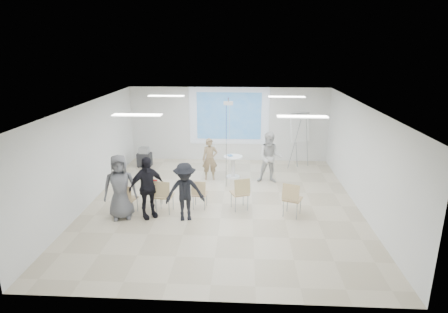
# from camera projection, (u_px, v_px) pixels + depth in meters

# --- Properties ---
(floor) EXTENTS (8.00, 9.00, 0.10)m
(floor) POSITION_uv_depth(u_px,v_px,m) (223.00, 205.00, 11.33)
(floor) COLOR beige
(floor) RESTS_ON ground
(ceiling) EXTENTS (8.00, 9.00, 0.10)m
(ceiling) POSITION_uv_depth(u_px,v_px,m) (222.00, 103.00, 10.43)
(ceiling) COLOR white
(ceiling) RESTS_ON wall_back
(wall_back) EXTENTS (8.00, 0.10, 3.00)m
(wall_back) POSITION_uv_depth(u_px,v_px,m) (229.00, 124.00, 15.23)
(wall_back) COLOR silver
(wall_back) RESTS_ON floor
(wall_left) EXTENTS (0.10, 9.00, 3.00)m
(wall_left) POSITION_uv_depth(u_px,v_px,m) (86.00, 154.00, 11.09)
(wall_left) COLOR silver
(wall_left) RESTS_ON floor
(wall_right) EXTENTS (0.10, 9.00, 3.00)m
(wall_right) POSITION_uv_depth(u_px,v_px,m) (364.00, 158.00, 10.67)
(wall_right) COLOR silver
(wall_right) RESTS_ON floor
(projection_halo) EXTENTS (3.20, 0.01, 2.30)m
(projection_halo) POSITION_uv_depth(u_px,v_px,m) (229.00, 116.00, 15.07)
(projection_halo) COLOR silver
(projection_halo) RESTS_ON wall_back
(projection_image) EXTENTS (2.60, 0.01, 1.90)m
(projection_image) POSITION_uv_depth(u_px,v_px,m) (229.00, 116.00, 15.05)
(projection_image) COLOR teal
(projection_image) RESTS_ON wall_back
(pedestal_table) EXTENTS (0.86, 0.86, 0.83)m
(pedestal_table) POSITION_uv_depth(u_px,v_px,m) (233.00, 165.00, 13.40)
(pedestal_table) COLOR white
(pedestal_table) RESTS_ON floor
(player_left) EXTENTS (0.67, 0.50, 1.69)m
(player_left) POSITION_uv_depth(u_px,v_px,m) (210.00, 156.00, 13.13)
(player_left) COLOR #957C5B
(player_left) RESTS_ON floor
(player_right) EXTENTS (0.99, 0.81, 1.97)m
(player_right) POSITION_uv_depth(u_px,v_px,m) (270.00, 155.00, 12.80)
(player_right) COLOR silver
(player_right) RESTS_ON floor
(controller_left) EXTENTS (0.06, 0.13, 0.04)m
(controller_left) POSITION_uv_depth(u_px,v_px,m) (215.00, 147.00, 13.28)
(controller_left) COLOR silver
(controller_left) RESTS_ON player_left
(controller_right) EXTENTS (0.05, 0.12, 0.04)m
(controller_right) POSITION_uv_depth(u_px,v_px,m) (265.00, 143.00, 12.95)
(controller_right) COLOR silver
(controller_right) RESTS_ON player_right
(chair_far_left) EXTENTS (0.51, 0.53, 0.90)m
(chair_far_left) POSITION_uv_depth(u_px,v_px,m) (127.00, 197.00, 10.45)
(chair_far_left) COLOR tan
(chair_far_left) RESTS_ON floor
(chair_left_mid) EXTENTS (0.58, 0.60, 0.93)m
(chair_left_mid) POSITION_uv_depth(u_px,v_px,m) (151.00, 189.00, 10.96)
(chair_left_mid) COLOR tan
(chair_left_mid) RESTS_ON floor
(chair_left_inner) EXTENTS (0.52, 0.56, 0.99)m
(chair_left_inner) POSITION_uv_depth(u_px,v_px,m) (163.00, 194.00, 10.52)
(chair_left_inner) COLOR tan
(chair_left_inner) RESTS_ON floor
(chair_center) EXTENTS (0.45, 0.48, 0.89)m
(chair_center) POSITION_uv_depth(u_px,v_px,m) (199.00, 192.00, 10.81)
(chair_center) COLOR tan
(chair_center) RESTS_ON floor
(chair_right_inner) EXTENTS (0.61, 0.63, 0.99)m
(chair_right_inner) POSITION_uv_depth(u_px,v_px,m) (241.00, 191.00, 10.71)
(chair_right_inner) COLOR tan
(chair_right_inner) RESTS_ON floor
(chair_right_far) EXTENTS (0.63, 0.65, 1.00)m
(chair_right_far) POSITION_uv_depth(u_px,v_px,m) (292.00, 197.00, 10.29)
(chair_right_far) COLOR tan
(chair_right_far) RESTS_ON floor
(red_jacket) EXTENTS (0.42, 0.24, 0.39)m
(red_jacket) POSITION_uv_depth(u_px,v_px,m) (151.00, 186.00, 10.77)
(red_jacket) COLOR #A71614
(red_jacket) RESTS_ON chair_left_mid
(laptop) EXTENTS (0.40, 0.31, 0.03)m
(laptop) POSITION_uv_depth(u_px,v_px,m) (165.00, 194.00, 10.63)
(laptop) COLOR black
(laptop) RESTS_ON chair_left_inner
(audience_left) EXTENTS (1.35, 1.25, 2.00)m
(audience_left) POSITION_uv_depth(u_px,v_px,m) (147.00, 183.00, 10.17)
(audience_left) COLOR black
(audience_left) RESTS_ON floor
(audience_mid) EXTENTS (1.30, 0.88, 1.84)m
(audience_mid) POSITION_uv_depth(u_px,v_px,m) (185.00, 188.00, 10.04)
(audience_mid) COLOR black
(audience_mid) RESTS_ON floor
(audience_outer) EXTENTS (1.13, 0.90, 2.03)m
(audience_outer) POSITION_uv_depth(u_px,v_px,m) (120.00, 183.00, 10.12)
(audience_outer) COLOR slate
(audience_outer) RESTS_ON floor
(flipchart_easel) EXTENTS (0.86, 0.69, 2.15)m
(flipchart_easel) POSITION_uv_depth(u_px,v_px,m) (300.00, 128.00, 14.18)
(flipchart_easel) COLOR gray
(flipchart_easel) RESTS_ON floor
(av_cart) EXTENTS (0.54, 0.45, 0.78)m
(av_cart) POSITION_uv_depth(u_px,v_px,m) (145.00, 158.00, 14.64)
(av_cart) COLOR black
(av_cart) RESTS_ON floor
(ceiling_projector) EXTENTS (0.30, 0.25, 3.00)m
(ceiling_projector) POSITION_uv_depth(u_px,v_px,m) (228.00, 107.00, 11.96)
(ceiling_projector) COLOR white
(ceiling_projector) RESTS_ON ceiling
(fluor_panel_nw) EXTENTS (1.20, 0.30, 0.02)m
(fluor_panel_nw) POSITION_uv_depth(u_px,v_px,m) (166.00, 96.00, 12.47)
(fluor_panel_nw) COLOR white
(fluor_panel_nw) RESTS_ON ceiling
(fluor_panel_ne) EXTENTS (1.20, 0.30, 0.02)m
(fluor_panel_ne) POSITION_uv_depth(u_px,v_px,m) (287.00, 97.00, 12.27)
(fluor_panel_ne) COLOR white
(fluor_panel_ne) RESTS_ON ceiling
(fluor_panel_sw) EXTENTS (1.20, 0.30, 0.02)m
(fluor_panel_sw) POSITION_uv_depth(u_px,v_px,m) (137.00, 115.00, 9.13)
(fluor_panel_sw) COLOR white
(fluor_panel_sw) RESTS_ON ceiling
(fluor_panel_se) EXTENTS (1.20, 0.30, 0.02)m
(fluor_panel_se) POSITION_uv_depth(u_px,v_px,m) (302.00, 117.00, 8.92)
(fluor_panel_se) COLOR white
(fluor_panel_se) RESTS_ON ceiling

